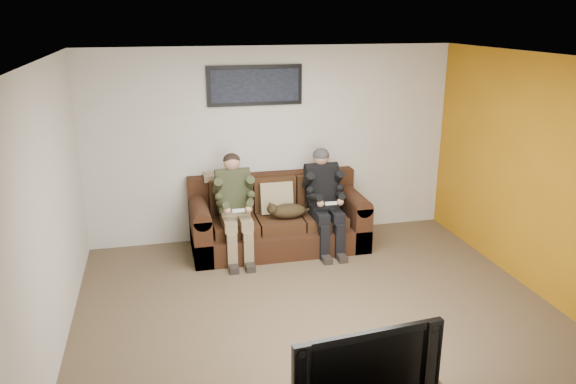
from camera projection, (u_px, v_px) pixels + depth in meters
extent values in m
plane|color=brown|center=(318.00, 311.00, 5.90)|extent=(5.00, 5.00, 0.00)
plane|color=silver|center=(323.00, 58.00, 5.11)|extent=(5.00, 5.00, 0.00)
plane|color=beige|center=(273.00, 144.00, 7.59)|extent=(5.00, 0.00, 5.00)
plane|color=beige|center=(425.00, 304.00, 3.42)|extent=(5.00, 0.00, 5.00)
plane|color=beige|center=(49.00, 214.00, 4.96)|extent=(0.00, 4.50, 4.50)
plane|color=beige|center=(542.00, 178.00, 6.05)|extent=(0.00, 4.50, 4.50)
plane|color=#B07211|center=(541.00, 178.00, 6.05)|extent=(0.00, 4.50, 4.50)
cube|color=#341B0F|center=(278.00, 237.00, 7.47)|extent=(2.28, 0.98, 0.31)
cube|color=#341B0F|center=(272.00, 195.00, 7.68)|extent=(2.28, 0.21, 0.62)
cube|color=#341B0F|center=(201.00, 232.00, 7.19)|extent=(0.23, 0.98, 0.62)
cube|color=#341B0F|center=(352.00, 219.00, 7.64)|extent=(0.23, 0.98, 0.62)
cylinder|color=#341B0F|center=(199.00, 210.00, 7.10)|extent=(0.23, 0.98, 0.23)
cylinder|color=#341B0F|center=(353.00, 198.00, 7.55)|extent=(0.23, 0.98, 0.23)
cube|color=#3A2211|center=(235.00, 226.00, 7.22)|extent=(0.57, 0.62, 0.14)
cube|color=#3A2211|center=(231.00, 197.00, 7.40)|extent=(0.57, 0.14, 0.46)
cube|color=#3A2211|center=(279.00, 222.00, 7.35)|extent=(0.57, 0.62, 0.14)
cube|color=#3A2211|center=(274.00, 193.00, 7.53)|extent=(0.57, 0.14, 0.46)
cube|color=#3A2211|center=(322.00, 218.00, 7.48)|extent=(0.57, 0.62, 0.14)
cube|color=#3A2211|center=(316.00, 190.00, 7.66)|extent=(0.57, 0.14, 0.46)
cube|color=tan|center=(276.00, 198.00, 7.43)|extent=(0.43, 0.21, 0.43)
cube|color=tan|center=(221.00, 177.00, 7.42)|extent=(0.47, 0.23, 0.08)
cube|color=#877454|center=(235.00, 216.00, 7.15)|extent=(0.36, 0.30, 0.14)
cube|color=#343821|center=(233.00, 191.00, 7.15)|extent=(0.40, 0.30, 0.53)
cylinder|color=#343821|center=(232.00, 175.00, 7.10)|extent=(0.44, 0.18, 0.18)
sphere|color=tan|center=(232.00, 163.00, 7.07)|extent=(0.21, 0.21, 0.21)
cube|color=#877454|center=(229.00, 223.00, 6.94)|extent=(0.15, 0.42, 0.13)
cube|color=#877454|center=(245.00, 222.00, 6.99)|extent=(0.15, 0.42, 0.13)
cube|color=#877454|center=(232.00, 251.00, 6.85)|extent=(0.12, 0.13, 0.46)
cube|color=#877454|center=(248.00, 249.00, 6.89)|extent=(0.12, 0.13, 0.46)
cube|color=black|center=(233.00, 267.00, 6.83)|extent=(0.11, 0.26, 0.08)
cube|color=black|center=(250.00, 266.00, 6.87)|extent=(0.11, 0.26, 0.08)
cylinder|color=#343821|center=(218.00, 187.00, 7.01)|extent=(0.11, 0.30, 0.28)
cylinder|color=#343821|center=(249.00, 184.00, 7.10)|extent=(0.11, 0.30, 0.28)
cylinder|color=#343821|center=(223.00, 204.00, 6.86)|extent=(0.14, 0.32, 0.15)
cylinder|color=#343821|center=(250.00, 202.00, 6.94)|extent=(0.14, 0.32, 0.15)
sphere|color=tan|center=(227.00, 211.00, 6.78)|extent=(0.09, 0.09, 0.09)
sphere|color=tan|center=(249.00, 209.00, 6.83)|extent=(0.09, 0.09, 0.09)
cube|color=white|center=(238.00, 211.00, 6.79)|extent=(0.15, 0.04, 0.03)
ellipsoid|color=black|center=(231.00, 160.00, 7.08)|extent=(0.22, 0.22, 0.17)
cube|color=black|center=(323.00, 209.00, 7.41)|extent=(0.36, 0.30, 0.14)
cube|color=black|center=(321.00, 185.00, 7.41)|extent=(0.40, 0.30, 0.53)
cylinder|color=black|center=(321.00, 169.00, 7.36)|extent=(0.44, 0.18, 0.18)
sphere|color=#A3775B|center=(321.00, 157.00, 7.33)|extent=(0.21, 0.21, 0.21)
cube|color=black|center=(320.00, 215.00, 7.20)|extent=(0.15, 0.42, 0.13)
cube|color=black|center=(335.00, 214.00, 7.25)|extent=(0.15, 0.42, 0.13)
cube|color=black|center=(324.00, 242.00, 7.10)|extent=(0.12, 0.13, 0.46)
cube|color=black|center=(339.00, 241.00, 7.15)|extent=(0.12, 0.13, 0.46)
cube|color=black|center=(326.00, 258.00, 7.09)|extent=(0.11, 0.26, 0.08)
cube|color=black|center=(341.00, 257.00, 7.13)|extent=(0.11, 0.26, 0.08)
cylinder|color=black|center=(308.00, 180.00, 7.27)|extent=(0.11, 0.30, 0.28)
cylinder|color=black|center=(338.00, 178.00, 7.36)|extent=(0.11, 0.30, 0.28)
cylinder|color=black|center=(315.00, 197.00, 7.12)|extent=(0.14, 0.32, 0.15)
cylinder|color=black|center=(340.00, 195.00, 7.19)|extent=(0.14, 0.32, 0.15)
sphere|color=#A3775B|center=(321.00, 204.00, 7.03)|extent=(0.09, 0.09, 0.09)
sphere|color=#A3775B|center=(340.00, 202.00, 7.09)|extent=(0.09, 0.09, 0.09)
cube|color=white|center=(331.00, 203.00, 7.04)|extent=(0.15, 0.04, 0.03)
ellipsoid|color=black|center=(321.00, 155.00, 7.32)|extent=(0.22, 0.22, 0.19)
ellipsoid|color=#3F3019|center=(288.00, 211.00, 7.26)|extent=(0.47, 0.26, 0.19)
sphere|color=#3F3019|center=(272.00, 209.00, 7.17)|extent=(0.14, 0.14, 0.14)
cone|color=#3F3019|center=(271.00, 205.00, 7.11)|extent=(0.04, 0.04, 0.04)
cone|color=#3F3019|center=(270.00, 203.00, 7.17)|extent=(0.04, 0.04, 0.04)
cylinder|color=#3F3019|center=(305.00, 211.00, 7.37)|extent=(0.26, 0.13, 0.08)
cube|color=black|center=(255.00, 85.00, 7.27)|extent=(1.25, 0.04, 0.52)
cube|color=black|center=(255.00, 86.00, 7.24)|extent=(1.15, 0.01, 0.42)
imported|color=black|center=(361.00, 363.00, 3.81)|extent=(1.08, 0.24, 0.62)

